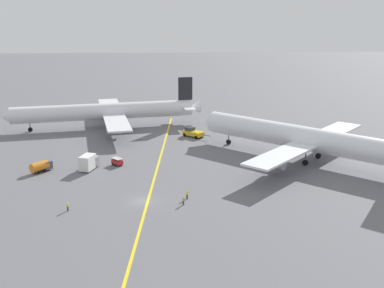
# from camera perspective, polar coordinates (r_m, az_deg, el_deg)

# --- Properties ---
(ground_plane) EXTENTS (600.00, 600.00, 0.00)m
(ground_plane) POSITION_cam_1_polar(r_m,az_deg,el_deg) (94.07, -5.70, -6.58)
(ground_plane) COLOR slate
(taxiway_stripe) EXTENTS (8.85, 119.74, 0.01)m
(taxiway_stripe) POSITION_cam_1_polar(r_m,az_deg,el_deg) (103.31, -4.52, -4.46)
(taxiway_stripe) COLOR yellow
(taxiway_stripe) RESTS_ON ground
(airliner_at_gate_left) EXTENTS (58.72, 46.53, 14.42)m
(airliner_at_gate_left) POSITION_cam_1_polar(r_m,az_deg,el_deg) (150.04, -9.92, 3.70)
(airliner_at_gate_left) COLOR silver
(airliner_at_gate_left) RESTS_ON ground
(airliner_being_pushed) EXTENTS (46.03, 42.75, 16.31)m
(airliner_being_pushed) POSITION_cam_1_polar(r_m,az_deg,el_deg) (119.58, 12.51, 0.69)
(airliner_being_pushed) COLOR white
(airliner_being_pushed) RESTS_ON ground
(pushback_tug) EXTENTS (7.65, 7.29, 2.86)m
(pushback_tug) POSITION_cam_1_polar(r_m,az_deg,el_deg) (138.22, 0.10, 1.35)
(pushback_tug) COLOR gold
(pushback_tug) RESTS_ON ground
(gse_catering_truck_tall) EXTENTS (4.00, 6.29, 3.50)m
(gse_catering_truck_tall) POSITION_cam_1_polar(r_m,az_deg,el_deg) (112.89, -11.82, -2.04)
(gse_catering_truck_tall) COLOR gray
(gse_catering_truck_tall) RESTS_ON ground
(gse_fuel_bowser_stubby) EXTENTS (4.64, 4.92, 2.40)m
(gse_fuel_bowser_stubby) POSITION_cam_1_polar(r_m,az_deg,el_deg) (114.07, -17.01, -2.45)
(gse_fuel_bowser_stubby) COLOR orange
(gse_fuel_bowser_stubby) RESTS_ON ground
(gse_baggage_cart_near_cluster) EXTENTS (3.01, 3.08, 1.71)m
(gse_baggage_cart_near_cluster) POSITION_cam_1_polar(r_m,az_deg,el_deg) (114.95, -8.65, -2.03)
(gse_baggage_cart_near_cluster) COLOR red
(gse_baggage_cart_near_cluster) RESTS_ON ground
(ground_crew_ramp_agent_by_cones) EXTENTS (0.50, 0.36, 1.75)m
(ground_crew_ramp_agent_by_cones) POSITION_cam_1_polar(r_m,az_deg,el_deg) (94.29, -0.57, -5.85)
(ground_crew_ramp_agent_by_cones) COLOR black
(ground_crew_ramp_agent_by_cones) RESTS_ON ground
(ground_crew_marshaller_foreground) EXTENTS (0.38, 0.45, 1.70)m
(ground_crew_marshaller_foreground) POSITION_cam_1_polar(r_m,az_deg,el_deg) (91.82, -14.18, -6.99)
(ground_crew_marshaller_foreground) COLOR #2D3351
(ground_crew_marshaller_foreground) RESTS_ON ground
(ground_crew_wing_walker_right) EXTENTS (0.39, 0.44, 1.67)m
(ground_crew_wing_walker_right) POSITION_cam_1_polar(r_m,az_deg,el_deg) (91.63, -1.00, -6.54)
(ground_crew_wing_walker_right) COLOR #2D3351
(ground_crew_wing_walker_right) RESTS_ON ground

